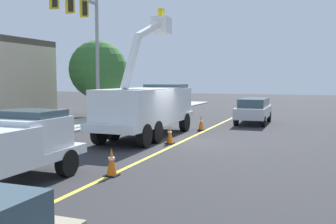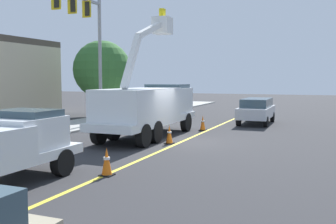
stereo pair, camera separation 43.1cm
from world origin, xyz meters
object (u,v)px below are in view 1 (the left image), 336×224
Objects in this scene: traffic_cone_mid_front at (112,162)px; traffic_cone_mid_rear at (170,135)px; passing_minivan at (254,109)px; traffic_cone_trailing at (201,123)px; traffic_signal_mast at (84,29)px; utility_bucket_truck at (148,106)px.

traffic_cone_mid_front is 1.01× the size of traffic_cone_mid_rear.
traffic_cone_mid_front is (-15.87, 1.99, -0.54)m from passing_minivan.
traffic_cone_trailing is (5.03, -0.07, 0.01)m from traffic_cone_mid_rear.
traffic_signal_mast is (-5.76, 9.43, 5.03)m from passing_minivan.
traffic_cone_trailing is 9.09m from traffic_signal_mast.
traffic_cone_trailing is at bearing 153.09° from passing_minivan.
traffic_cone_mid_front is at bearing 172.85° from passing_minivan.
passing_minivan is at bearing -27.80° from utility_bucket_truck.
traffic_signal_mast is at bearing 61.08° from traffic_cone_mid_rear.
utility_bucket_truck is at bearing 47.96° from traffic_cone_mid_rear.
utility_bucket_truck reaches higher than traffic_cone_trailing.
passing_minivan is 5.19m from traffic_cone_trailing.
traffic_cone_trailing is (3.40, -1.88, -1.17)m from utility_bucket_truck.
traffic_cone_trailing is 0.10× the size of traffic_signal_mast.
passing_minivan is 16.00m from traffic_cone_mid_front.
utility_bucket_truck reaches higher than traffic_cone_mid_rear.
traffic_signal_mast is (10.11, 7.44, 5.56)m from traffic_cone_mid_front.
traffic_cone_mid_front is at bearing -176.16° from traffic_cone_mid_rear.
traffic_cone_mid_front is at bearing -178.24° from traffic_cone_trailing.
passing_minivan is 5.45× the size of traffic_cone_mid_front.
passing_minivan is (8.01, -4.22, -0.63)m from utility_bucket_truck.
passing_minivan is 0.55× the size of traffic_signal_mast.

